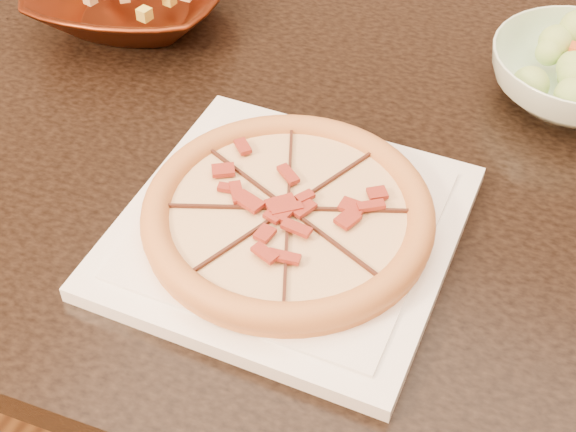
% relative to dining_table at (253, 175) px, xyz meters
% --- Properties ---
extents(floor, '(4.00, 4.00, 0.02)m').
position_rel_dining_table_xyz_m(floor, '(0.16, 0.17, -0.66)').
color(floor, brown).
rests_on(floor, ground).
extents(dining_table, '(1.43, 0.98, 0.75)m').
position_rel_dining_table_xyz_m(dining_table, '(0.00, 0.00, 0.00)').
color(dining_table, black).
rests_on(dining_table, floor).
extents(plate, '(0.33, 0.33, 0.02)m').
position_rel_dining_table_xyz_m(plate, '(0.13, -0.17, 0.11)').
color(plate, white).
rests_on(plate, dining_table).
extents(pizza, '(0.29, 0.29, 0.03)m').
position_rel_dining_table_xyz_m(pizza, '(0.13, -0.17, 0.14)').
color(pizza, '#DE8944').
rests_on(pizza, plate).
extents(salad_bowl, '(0.25, 0.25, 0.07)m').
position_rel_dining_table_xyz_m(salad_bowl, '(0.35, 0.19, 0.14)').
color(salad_bowl, white).
rests_on(salad_bowl, dining_table).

